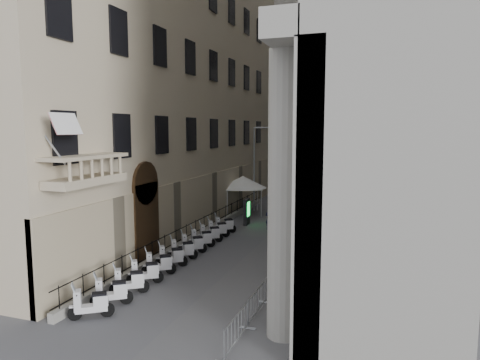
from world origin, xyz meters
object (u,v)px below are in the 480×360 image
Objects in this scene: pedestrian_a at (269,219)px; security_tent at (249,183)px; scooter_0 at (92,318)px; street_lamp at (257,162)px; pedestrian_b at (300,199)px; info_kiosk at (247,212)px.

security_tent is at bearing -40.64° from pedestrian_a.
scooter_0 is 21.26m from security_tent.
street_lamp is at bearing -50.43° from pedestrian_a.
security_tent is 5.84m from pedestrian_a.
street_lamp is 5.27m from pedestrian_b.
pedestrian_a is at bearing -56.59° from security_tent.
scooter_0 is 0.20× the size of street_lamp.
street_lamp is 3.88× the size of pedestrian_b.
pedestrian_b reaches higher than scooter_0.
pedestrian_a is 8.41m from pedestrian_b.
info_kiosk is (0.82, -5.55, -3.43)m from street_lamp.
street_lamp is at bearing 86.55° from security_tent.
scooter_0 is 0.75× the size of info_kiosk.
pedestrian_a is at bearing -43.66° from scooter_0.
pedestrian_a is (2.09, -1.11, -0.18)m from info_kiosk.
scooter_0 is 0.91× the size of pedestrian_a.
pedestrian_b is (3.69, 3.78, -1.79)m from security_tent.
info_kiosk is at bearing 96.54° from pedestrian_b.
pedestrian_b is (0.65, 8.38, 0.14)m from pedestrian_a.
info_kiosk is at bearing -74.84° from security_tent.
security_tent is 2.10× the size of pedestrian_b.
security_tent is at bearing -108.46° from street_lamp.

